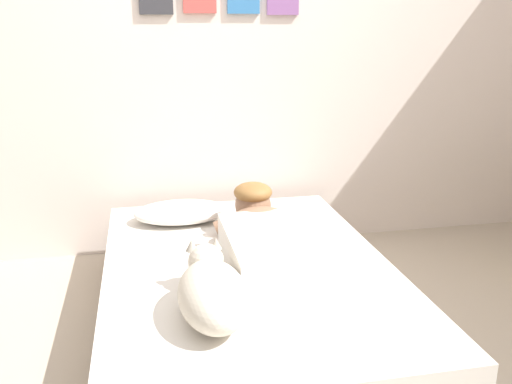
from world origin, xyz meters
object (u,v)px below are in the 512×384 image
Objects in this scene: person_lying at (268,238)px; coffee_cup at (253,226)px; pillow at (181,212)px; dog at (212,290)px; bed at (248,297)px; cell_phone at (278,250)px.

person_lying reaches higher than coffee_cup.
pillow is 0.90× the size of dog.
pillow is (-0.26, 0.63, 0.23)m from bed.
dog is 4.11× the size of cell_phone.
pillow is at bearing 129.84° from cell_phone.
person_lying is (0.10, 0.03, 0.28)m from bed.
dog reaches higher than bed.
dog reaches higher than cell_phone.
cell_phone is at bearing 34.37° from bed.
pillow reaches higher than cell_phone.
bed is 0.56m from dog.
bed is 0.27m from cell_phone.
coffee_cup is (0.36, -0.25, -0.02)m from pillow.
coffee_cup is 0.89× the size of cell_phone.
pillow is at bearing 120.70° from person_lying.
pillow reaches higher than bed.
person_lying is 0.36m from coffee_cup.
pillow is at bearing 91.94° from dog.
dog is at bearing -116.36° from bed.
bed is 15.60× the size of coffee_cup.
person_lying is 1.60× the size of dog.
coffee_cup is at bearing 74.90° from bed.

